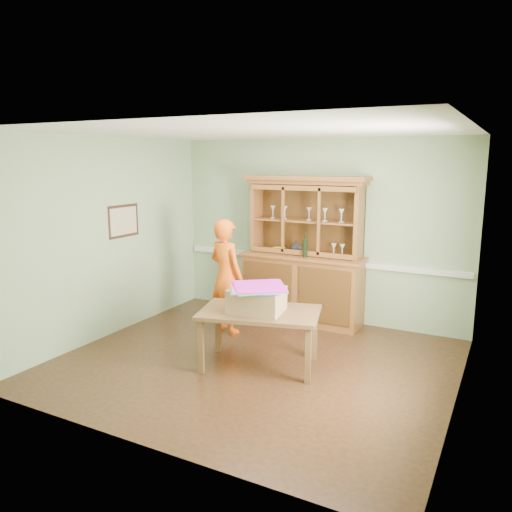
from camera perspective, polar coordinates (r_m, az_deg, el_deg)
The scene contains 14 objects.
floor at distance 6.12m, azimuth -0.16°, elevation -12.09°, with size 4.50×4.50×0.00m, color #4F2C19.
ceiling at distance 5.64m, azimuth -0.18°, elevation 14.04°, with size 4.50×4.50×0.00m, color white.
wall_back at distance 7.53m, azimuth 6.99°, elevation 2.91°, with size 4.50×4.50×0.00m, color #8BA77D.
wall_left at distance 7.05m, azimuth -16.55°, elevation 1.98°, with size 4.00×4.00×0.00m, color #8BA77D.
wall_right at distance 5.10m, azimuth 22.79°, elevation -1.78°, with size 4.00×4.00×0.00m, color #8BA77D.
wall_front at distance 4.11m, azimuth -13.38°, elevation -4.14°, with size 4.50×4.50×0.00m, color #8BA77D.
chair_rail at distance 7.58m, azimuth 6.84°, elevation -0.48°, with size 4.41×0.05×0.08m, color silver.
framed_map at distance 7.23m, azimuth -14.87°, elevation 3.88°, with size 0.03×0.60×0.46m.
window_panel at distance 4.78m, azimuth 22.34°, elevation -0.72°, with size 0.03×0.96×1.36m.
china_hutch at distance 7.45m, azimuth 5.43°, elevation -1.76°, with size 1.84×0.61×2.16m.
dining_table at distance 5.82m, azimuth 0.42°, elevation -7.01°, with size 1.53×1.14×0.68m.
cardboard_box at distance 5.72m, azimuth 0.09°, elevation -5.05°, with size 0.59×0.47×0.28m, color #9A774F.
kite_stack at distance 5.65m, azimuth 0.17°, elevation -3.59°, with size 0.78×0.78×0.04m.
person at distance 6.96m, azimuth -3.43°, elevation -2.30°, with size 0.58×0.38×1.60m, color #FF6010.
Camera 1 is at (2.64, -4.97, 2.41)m, focal length 35.00 mm.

